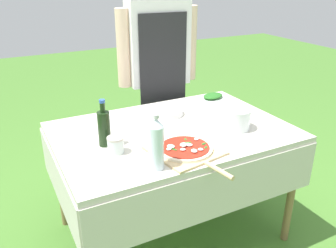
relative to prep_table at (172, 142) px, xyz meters
name	(u,v)px	position (x,y,z in m)	size (l,w,h in m)	color
ground_plane	(172,230)	(0.00, 0.00, -0.67)	(12.00, 12.00, 0.00)	#477A2D
prep_table	(172,142)	(0.00, 0.00, 0.00)	(1.37, 0.94, 0.75)	beige
person_cook	(158,64)	(0.23, 0.66, 0.31)	(0.62, 0.23, 1.64)	#4C4C51
pizza_on_peel	(186,150)	(-0.07, -0.29, 0.10)	(0.37, 0.52, 0.05)	#D1B27F
oil_bottle	(104,128)	(-0.42, -0.02, 0.19)	(0.07, 0.07, 0.26)	black
water_bottle	(156,143)	(-0.27, -0.36, 0.21)	(0.07, 0.07, 0.27)	silver
herb_container	(213,96)	(0.51, 0.34, 0.10)	(0.21, 0.17, 0.04)	silver
mixing_tub	(235,119)	(0.34, -0.15, 0.14)	(0.18, 0.18, 0.12)	silver
plate_stack	(165,112)	(0.07, 0.23, 0.10)	(0.24, 0.24, 0.03)	white
sauce_jar	(116,146)	(-0.39, -0.12, 0.12)	(0.09, 0.09, 0.09)	silver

